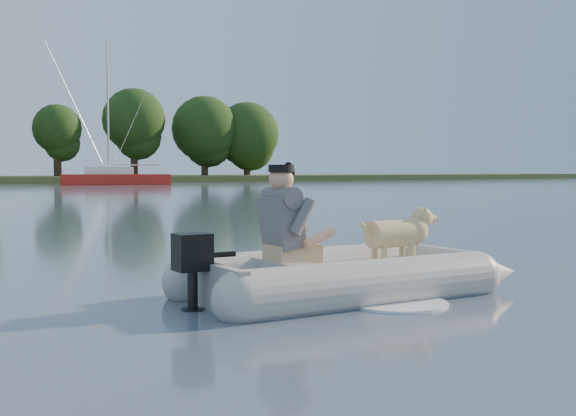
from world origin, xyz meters
TOP-DOWN VIEW (x-y plane):
  - water at (0.00, 0.00)m, footprint 160.00×160.00m
  - dinghy at (-0.44, -0.26)m, footprint 4.53×2.80m
  - man at (-1.15, -0.20)m, footprint 0.75×0.65m
  - dog at (0.22, -0.21)m, footprint 0.96×0.35m
  - outboard_motor at (-2.14, -0.24)m, footprint 0.43×0.30m
  - sailboat at (13.18, 49.90)m, footprint 8.80×4.45m

SIDE VIEW (x-z plane):
  - water at x=0.00m, z-range 0.00..0.00m
  - outboard_motor at x=-2.14m, z-range -0.08..0.72m
  - sailboat at x=13.18m, z-range -5.30..6.32m
  - dog at x=0.22m, z-range 0.21..0.85m
  - dinghy at x=-0.44m, z-range -0.10..1.31m
  - man at x=-1.15m, z-range 0.24..1.35m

